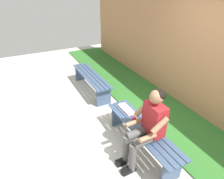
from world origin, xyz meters
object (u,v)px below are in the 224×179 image
Objects in this scene: person_seated at (147,126)px; apple at (134,119)px; bench_near at (142,133)px; bench_far at (91,79)px; book_open at (126,109)px.

person_seated reaches higher than apple.
apple reaches higher than bench_near.
bench_far is 2.51m from person_seated.
bench_far is at bearing -0.00° from bench_near.
bench_near is 4.15× the size of book_open.
bench_near is 2.25m from bench_far.
book_open is at bearing -7.48° from apple.
apple is at bearing 179.52° from bench_far.
apple is (0.21, 0.02, 0.15)m from bench_near.
person_seated is at bearing 169.23° from apple.
person_seated is 0.49m from apple.
bench_near is 23.68× the size of apple.
person_seated is 17.41× the size of apple.
bench_far is at bearing -0.48° from apple.
bench_far is 24.17× the size of apple.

